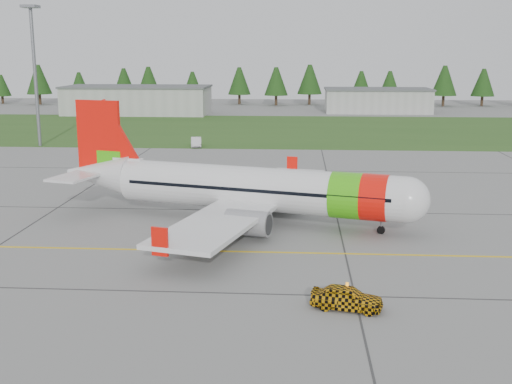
{
  "coord_description": "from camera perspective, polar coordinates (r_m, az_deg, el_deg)",
  "views": [
    {
      "loc": [
        6.61,
        -35.0,
        13.69
      ],
      "look_at": [
        3.44,
        13.0,
        3.23
      ],
      "focal_mm": 45.0,
      "sensor_mm": 36.0,
      "label": 1
    }
  ],
  "objects": [
    {
      "name": "ground",
      "position": [
        38.16,
        -6.53,
        -8.84
      ],
      "size": [
        320.0,
        320.0,
        0.0
      ],
      "primitive_type": "plane",
      "color": "gray",
      "rests_on": "ground"
    },
    {
      "name": "aircraft",
      "position": [
        52.5,
        -0.58,
        0.29
      ],
      "size": [
        31.26,
        29.47,
        9.67
      ],
      "rotation": [
        0.0,
        0.0,
        -0.27
      ],
      "color": "silver",
      "rests_on": "ground"
    },
    {
      "name": "follow_me_car",
      "position": [
        35.23,
        8.13,
        -7.3
      ],
      "size": [
        1.65,
        1.84,
        3.93
      ],
      "primitive_type": "imported",
      "rotation": [
        0.0,
        0.0,
        1.35
      ],
      "color": "#F8B50D",
      "rests_on": "ground"
    },
    {
      "name": "service_van",
      "position": [
        95.88,
        -5.35,
        5.3
      ],
      "size": [
        1.69,
        1.62,
        4.29
      ],
      "primitive_type": "imported",
      "rotation": [
        0.0,
        0.0,
        0.15
      ],
      "color": "silver",
      "rests_on": "ground"
    },
    {
      "name": "grass_strip",
      "position": [
        117.98,
        0.55,
        5.61
      ],
      "size": [
        320.0,
        50.0,
        0.03
      ],
      "primitive_type": "cube",
      "color": "#30561E",
      "rests_on": "ground"
    },
    {
      "name": "taxi_guideline",
      "position": [
        45.61,
        -4.75,
        -5.23
      ],
      "size": [
        120.0,
        0.25,
        0.02
      ],
      "primitive_type": "cube",
      "color": "gold",
      "rests_on": "ground"
    },
    {
      "name": "hangar_west",
      "position": [
        149.93,
        -10.46,
        7.98
      ],
      "size": [
        32.0,
        14.0,
        6.0
      ],
      "primitive_type": "cube",
      "color": "#A8A8A3",
      "rests_on": "ground"
    },
    {
      "name": "hangar_east",
      "position": [
        154.5,
        10.72,
        7.94
      ],
      "size": [
        24.0,
        12.0,
        5.2
      ],
      "primitive_type": "cube",
      "color": "#A8A8A3",
      "rests_on": "ground"
    },
    {
      "name": "floodlight_mast",
      "position": [
        100.77,
        -19.02,
        9.51
      ],
      "size": [
        0.5,
        0.5,
        20.0
      ],
      "primitive_type": "cylinder",
      "color": "slate",
      "rests_on": "ground"
    },
    {
      "name": "treeline",
      "position": [
        173.34,
        1.62,
        9.39
      ],
      "size": [
        160.0,
        8.0,
        10.0
      ],
      "primitive_type": null,
      "color": "#1C3F14",
      "rests_on": "ground"
    }
  ]
}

